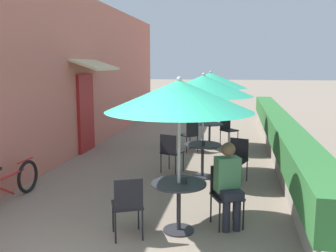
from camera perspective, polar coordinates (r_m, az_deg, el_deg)
name	(u,v)px	position (r m, az deg, el deg)	size (l,w,h in m)	color
cafe_facade_wall	(88,74)	(10.91, -12.15, 7.77)	(0.98, 14.31, 4.20)	#C66B5B
planter_hedge	(279,134)	(10.33, 16.51, -1.15)	(0.60, 13.31, 1.01)	gray
patio_table_near	(179,196)	(5.33, 1.65, -10.64)	(0.77, 0.77, 0.71)	#28282D
patio_umbrella_near	(179,96)	(5.03, 1.72, 4.62)	(2.01, 2.01, 2.18)	#B7B7BC
cafe_chair_near_left	(225,190)	(5.62, 8.72, -9.68)	(0.53, 0.53, 0.87)	black
seated_patron_near_left	(229,181)	(5.47, 9.21, -8.34)	(0.45, 0.49, 1.25)	#23232D
cafe_chair_near_right	(128,202)	(5.13, -6.15, -11.48)	(0.53, 0.53, 0.87)	black
coffee_cup_near	(185,180)	(5.25, 2.53, -8.20)	(0.07, 0.07, 0.09)	#232328
patio_table_mid	(203,153)	(7.85, 5.29, -4.15)	(0.77, 0.77, 0.71)	#28282D
patio_umbrella_mid	(204,86)	(7.65, 5.44, 6.15)	(2.01, 2.01, 2.18)	#B7B7BC
cafe_chair_mid_left	(237,157)	(7.66, 10.49, -4.60)	(0.51, 0.51, 0.87)	black
cafe_chair_mid_right	(170,150)	(8.11, 0.38, -3.68)	(0.51, 0.51, 0.87)	black
coffee_cup_mid	(203,143)	(7.66, 5.42, -2.65)	(0.07, 0.07, 0.09)	#232328
patio_table_far	(210,130)	(10.63, 6.35, -0.66)	(0.77, 0.77, 0.71)	#28282D
patio_umbrella_far	(210,80)	(10.48, 6.49, 6.95)	(2.01, 2.01, 2.18)	#B7B7BC
cafe_chair_far_left	(228,128)	(11.14, 9.06, -0.25)	(0.56, 0.56, 0.87)	black
cafe_chair_far_right	(190,133)	(10.14, 3.37, -1.08)	(0.56, 0.56, 0.87)	black
coffee_cup_far	(204,121)	(10.65, 5.47, 0.69)	(0.07, 0.07, 0.09)	#232328
bicycle_second	(8,185)	(6.97, -23.16, -8.26)	(0.14, 1.72, 0.69)	black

